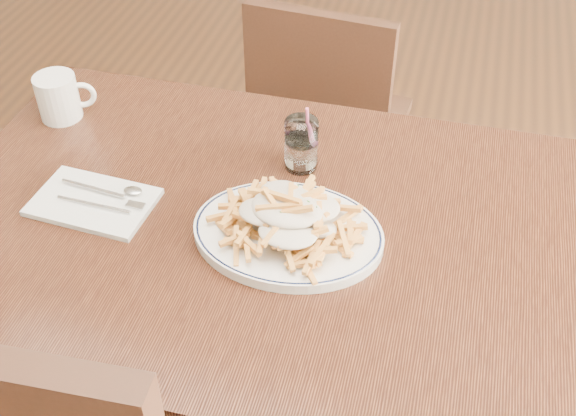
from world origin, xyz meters
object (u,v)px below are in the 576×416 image
(water_glass, at_px, (301,147))
(loaded_fries, at_px, (288,213))
(fries_plate, at_px, (288,233))
(table, at_px, (263,254))
(coffee_mug, at_px, (59,97))
(chair_far, at_px, (326,117))

(water_glass, bearing_deg, loaded_fries, -82.62)
(fries_plate, distance_m, water_glass, 0.21)
(loaded_fries, height_order, water_glass, water_glass)
(fries_plate, bearing_deg, water_glass, 97.38)
(table, relative_size, loaded_fries, 4.42)
(coffee_mug, bearing_deg, loaded_fries, -23.42)
(fries_plate, relative_size, water_glass, 2.71)
(loaded_fries, xyz_separation_m, water_glass, (-0.03, 0.20, -0.01))
(table, relative_size, chair_far, 1.44)
(loaded_fries, bearing_deg, table, 154.28)
(loaded_fries, bearing_deg, water_glass, 97.38)
(table, bearing_deg, coffee_mug, 156.83)
(chair_far, distance_m, water_glass, 0.66)
(fries_plate, bearing_deg, loaded_fries, 56.31)
(water_glass, distance_m, coffee_mug, 0.53)
(water_glass, bearing_deg, coffee_mug, 175.87)
(water_glass, relative_size, coffee_mug, 1.20)
(water_glass, xyz_separation_m, coffee_mug, (-0.53, 0.04, 0.00))
(fries_plate, bearing_deg, coffee_mug, 156.58)
(table, height_order, chair_far, chair_far)
(table, distance_m, water_glass, 0.22)
(loaded_fries, distance_m, coffee_mug, 0.60)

